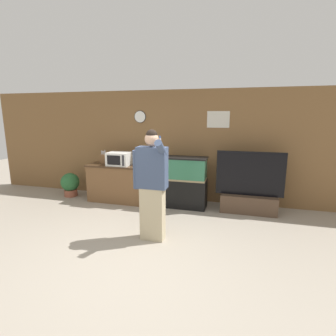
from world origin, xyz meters
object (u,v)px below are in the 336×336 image
at_px(knife_block, 104,159).
at_px(person_standing, 152,184).
at_px(microwave, 119,159).
at_px(tv_on_stand, 249,195).
at_px(potted_plant, 70,184).
at_px(aquarium_on_stand, 183,182).
at_px(counter_island, 118,183).

distance_m(knife_block, person_standing, 2.44).
distance_m(microwave, tv_on_stand, 2.97).
bearing_deg(potted_plant, microwave, -3.43).
xyz_separation_m(knife_block, potted_plant, (-0.98, 0.00, -0.68)).
bearing_deg(microwave, potted_plant, 176.57).
bearing_deg(aquarium_on_stand, person_standing, -95.33).
bearing_deg(knife_block, aquarium_on_stand, -0.02).
distance_m(tv_on_stand, person_standing, 2.37).
bearing_deg(counter_island, tv_on_stand, 1.12).
height_order(microwave, aquarium_on_stand, microwave).
height_order(tv_on_stand, potted_plant, tv_on_stand).
relative_size(microwave, tv_on_stand, 0.37).
distance_m(counter_island, knife_block, 0.68).
bearing_deg(knife_block, counter_island, -6.41).
bearing_deg(microwave, aquarium_on_stand, 3.16).
bearing_deg(microwave, person_standing, -49.99).
bearing_deg(tv_on_stand, potted_plant, -179.85).
height_order(counter_island, tv_on_stand, tv_on_stand).
relative_size(counter_island, microwave, 2.80).
height_order(knife_block, person_standing, person_standing).
distance_m(aquarium_on_stand, potted_plant, 2.92).
xyz_separation_m(tv_on_stand, potted_plant, (-4.33, -0.01, -0.06)).
bearing_deg(person_standing, potted_plant, 148.85).
bearing_deg(aquarium_on_stand, counter_island, -178.42).
relative_size(aquarium_on_stand, tv_on_stand, 0.82).
bearing_deg(knife_block, tv_on_stand, 0.25).
xyz_separation_m(microwave, knife_block, (-0.45, 0.08, -0.03)).
xyz_separation_m(aquarium_on_stand, tv_on_stand, (1.42, 0.02, -0.19)).
distance_m(counter_island, microwave, 0.60).
xyz_separation_m(counter_island, aquarium_on_stand, (1.55, 0.04, 0.12)).
xyz_separation_m(microwave, aquarium_on_stand, (1.48, 0.08, -0.47)).
distance_m(counter_island, tv_on_stand, 2.97).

